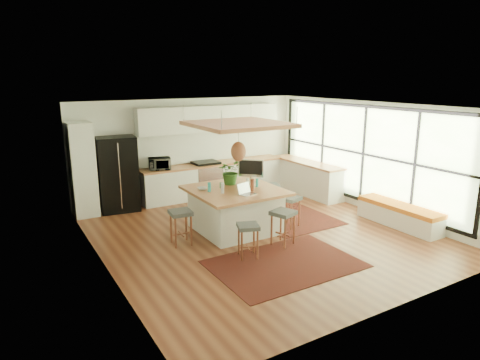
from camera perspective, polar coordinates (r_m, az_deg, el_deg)
floor at (r=9.13m, az=2.71°, el=-7.21°), size 7.00×7.00×0.00m
ceiling at (r=8.54m, az=2.92°, el=9.94°), size 7.00×7.00×0.00m
wall_back at (r=11.76m, az=-6.69°, el=4.34°), size 6.50×0.00×6.50m
wall_front at (r=6.25m, az=20.93°, el=-5.15°), size 6.50×0.00×6.50m
wall_left at (r=7.50m, az=-18.38°, el=-1.82°), size 0.00×7.00×7.00m
wall_right at (r=10.85m, az=17.29°, el=2.99°), size 0.00×7.00×7.00m
window_wall at (r=10.82m, az=17.20°, el=3.24°), size 0.10×6.20×2.60m
pantry at (r=10.64m, az=-20.55°, el=1.29°), size 0.55×0.60×2.25m
back_counter_base at (r=11.89m, az=-3.52°, el=0.04°), size 4.20×0.60×0.88m
back_counter_top at (r=11.79m, az=-3.55°, el=2.21°), size 4.24×0.64×0.05m
backsplash at (r=11.97m, az=-4.25°, el=4.56°), size 4.20×0.02×0.80m
upper_cabinets at (r=11.72m, az=-3.96°, el=8.32°), size 4.20×0.34×0.70m
range at (r=11.77m, az=-4.60°, el=0.17°), size 0.76×0.62×1.00m
right_counter_base at (r=12.22m, az=9.03°, el=0.27°), size 0.60×2.50×0.88m
right_counter_top at (r=12.12m, az=9.12°, el=2.38°), size 0.64×2.54×0.05m
window_bench at (r=10.14m, az=20.71°, el=-4.45°), size 0.52×2.00×0.50m
ceiling_panel at (r=8.79m, az=-0.23°, el=5.81°), size 1.86×1.86×0.80m
rug_near at (r=7.76m, az=6.09°, el=-11.21°), size 2.60×1.80×0.01m
rug_right at (r=10.33m, az=5.87°, el=-4.69°), size 1.80×2.60×0.01m
fridge at (r=10.84m, az=-16.20°, el=0.76°), size 1.01×0.84×1.86m
island at (r=9.16m, az=-0.66°, el=-4.04°), size 1.85×1.85×0.93m
stool_near_left at (r=7.86m, az=1.09°, el=-8.02°), size 0.49×0.49×0.64m
stool_near_right at (r=8.47m, az=5.82°, el=-6.44°), size 0.53×0.53×0.71m
stool_right_front at (r=9.46m, az=6.69°, el=-4.25°), size 0.53×0.53×0.70m
stool_right_back at (r=10.04m, az=3.93°, el=-3.11°), size 0.61×0.61×0.80m
stool_left_side at (r=8.52m, az=-7.99°, el=-6.36°), size 0.46×0.46×0.71m
laptop at (r=8.58m, az=1.04°, el=-1.22°), size 0.40×0.41×0.24m
monitor at (r=9.51m, az=1.48°, el=1.15°), size 0.56×0.56×0.54m
microwave at (r=11.11m, az=-10.84°, el=2.37°), size 0.61×0.44×0.37m
island_plant at (r=9.40m, az=-1.37°, el=0.84°), size 0.79×0.80×0.47m
island_bowl at (r=9.01m, az=-5.14°, el=-1.16°), size 0.24×0.24×0.05m
island_bottle_0 at (r=8.84m, az=-4.08°, el=-0.97°), size 0.07×0.07×0.19m
island_bottle_1 at (r=8.69m, az=-2.46°, el=-1.20°), size 0.07×0.07×0.19m
island_bottle_2 at (r=8.88m, az=1.69°, el=-0.86°), size 0.07×0.07×0.19m
island_bottle_3 at (r=9.22m, az=1.05°, el=-0.30°), size 0.07×0.07×0.19m
island_bottle_4 at (r=9.12m, az=-2.55°, el=-0.47°), size 0.07×0.07×0.19m
island_bottle_5 at (r=9.18m, az=2.34°, el=-0.38°), size 0.07×0.07×0.19m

